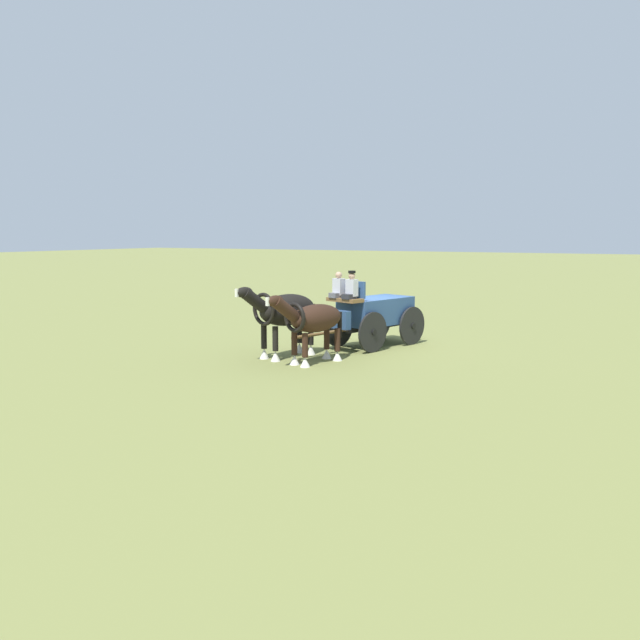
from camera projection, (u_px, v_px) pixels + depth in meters
ground_plane at (376, 346)px, 22.00m from camera, size 220.00×220.00×0.00m
show_wagon at (372, 312)px, 21.71m from camera, size 5.64×2.60×2.70m
draft_horse_near at (312, 321)px, 18.82m from camera, size 2.92×1.40×2.17m
draft_horse_off at (284, 312)px, 19.74m from camera, size 3.12×1.60×2.33m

